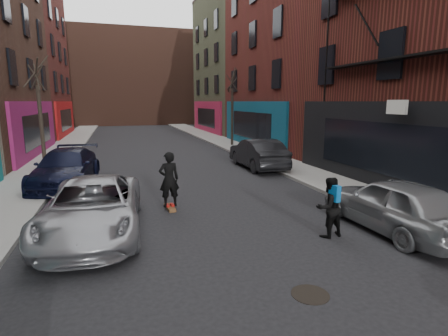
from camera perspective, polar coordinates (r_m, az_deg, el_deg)
sidewalk_left at (r=32.52m, az=-23.67°, el=3.85°), size 2.50×84.00×0.13m
sidewalk_right at (r=33.46m, az=-1.85°, el=4.92°), size 2.50×84.00×0.13m
buildings_right at (r=24.57m, az=25.61°, el=20.37°), size 12.00×56.00×16.00m
building_far at (r=58.28m, az=-15.04°, el=13.90°), size 40.00×10.00×14.00m
tree_left_far at (r=20.46m, az=-27.93°, el=9.26°), size 2.00×2.00×6.50m
tree_right_far at (r=27.52m, az=1.34°, el=10.88°), size 2.00×2.00×6.80m
parked_left_far at (r=9.95m, az=-20.64°, el=-6.02°), size 2.78×5.41×1.46m
parked_left_end at (r=16.04m, az=-24.39°, el=0.02°), size 2.69×5.44×1.52m
parked_right_far at (r=10.56m, az=26.00°, el=-5.35°), size 1.88×4.46×1.51m
parked_right_end at (r=18.60m, az=5.50°, el=2.38°), size 1.69×4.77×1.57m
skateboard at (r=11.71m, az=-8.83°, el=-6.42°), size 0.30×0.82×0.10m
skateboarder at (r=11.47m, az=-8.96°, el=-1.85°), size 0.70×0.50×1.81m
pedestrian at (r=9.50m, az=16.76°, el=-6.12°), size 0.84×0.70×1.59m
manhole at (r=7.00m, az=13.89°, el=-19.39°), size 0.75×0.75×0.01m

